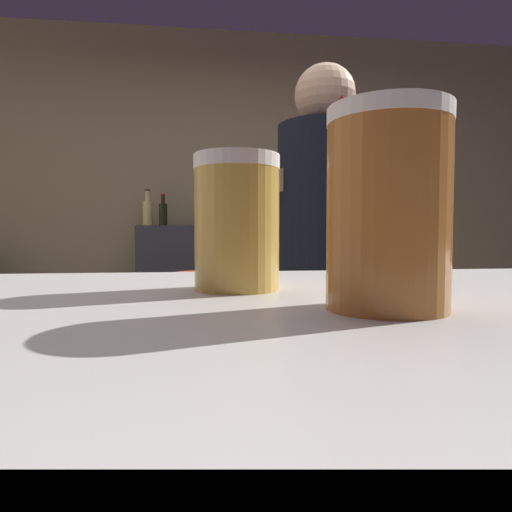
{
  "coord_description": "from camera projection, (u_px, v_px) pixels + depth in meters",
  "views": [
    {
      "loc": [
        -0.18,
        -1.4,
        1.11
      ],
      "look_at": [
        -0.1,
        -0.75,
        1.08
      ],
      "focal_mm": 31.23,
      "sensor_mm": 36.0,
      "label": 1
    }
  ],
  "objects": [
    {
      "name": "bottle_soy",
      "position": [
        219.0,
        216.0,
        3.38
      ],
      "size": [
        0.05,
        0.05,
        0.19
      ],
      "color": "#D7C284",
      "rests_on": "back_shelf"
    },
    {
      "name": "pint_glass_near",
      "position": [
        387.0,
        210.0,
        0.31
      ],
      "size": [
        0.08,
        0.08,
        0.14
      ],
      "color": "#AA6329",
      "rests_on": "bar_counter"
    },
    {
      "name": "back_shelf",
      "position": [
        194.0,
        304.0,
        3.31
      ],
      "size": [
        0.79,
        0.36,
        1.17
      ],
      "primitive_type": "cube",
      "color": "#31333B",
      "rests_on": "ground"
    },
    {
      "name": "pint_glass_far",
      "position": [
        237.0,
        223.0,
        0.42
      ],
      "size": [
        0.08,
        0.08,
        0.13
      ],
      "color": "gold",
      "rests_on": "bar_counter"
    },
    {
      "name": "prep_counter",
      "position": [
        313.0,
        374.0,
        2.12
      ],
      "size": [
        2.1,
        0.6,
        0.88
      ],
      "primitive_type": "cube",
      "color": "brown",
      "rests_on": "ground"
    },
    {
      "name": "knife_block",
      "position": [
        440.0,
        259.0,
        2.1
      ],
      "size": [
        0.1,
        0.08,
        0.29
      ],
      "color": "brown",
      "rests_on": "prep_counter"
    },
    {
      "name": "bottle_hot_sauce",
      "position": [
        148.0,
        212.0,
        3.31
      ],
      "size": [
        0.08,
        0.08,
        0.27
      ],
      "color": "#D2C577",
      "rests_on": "back_shelf"
    },
    {
      "name": "bartender",
      "position": [
        324.0,
        264.0,
        1.63
      ],
      "size": [
        0.5,
        0.55,
        1.72
      ],
      "rotation": [
        0.0,
        0.0,
        1.88
      ],
      "color": "#243136",
      "rests_on": "ground"
    },
    {
      "name": "mixing_bowl",
      "position": [
        197.0,
        279.0,
        1.95
      ],
      "size": [
        0.21,
        0.21,
        0.06
      ],
      "primitive_type": "cylinder",
      "color": "#CC4932",
      "rests_on": "prep_counter"
    },
    {
      "name": "bottle_olive_oil",
      "position": [
        163.0,
        213.0,
        3.24
      ],
      "size": [
        0.06,
        0.06,
        0.23
      ],
      "color": "black",
      "rests_on": "back_shelf"
    },
    {
      "name": "chefs_knife",
      "position": [
        358.0,
        282.0,
        2.07
      ],
      "size": [
        0.24,
        0.11,
        0.01
      ],
      "primitive_type": "cube",
      "rotation": [
        0.0,
        0.0,
        0.34
      ],
      "color": "silver",
      "rests_on": "prep_counter"
    },
    {
      "name": "wall_back",
      "position": [
        223.0,
        204.0,
        3.58
      ],
      "size": [
        5.2,
        0.1,
        2.7
      ],
      "primitive_type": "cube",
      "color": "gray",
      "rests_on": "ground"
    }
  ]
}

